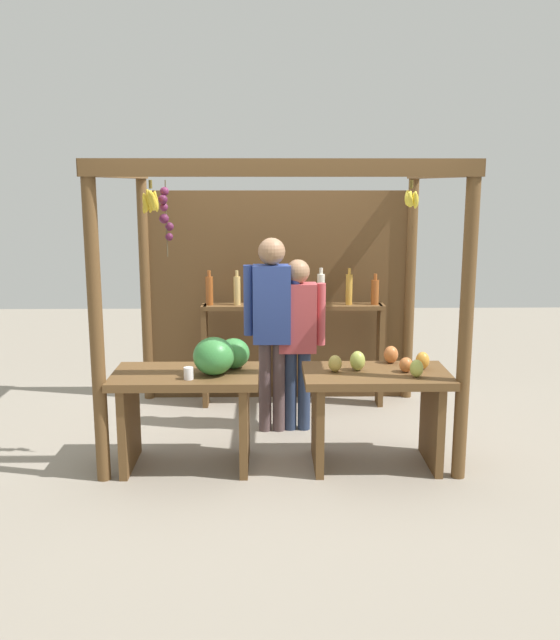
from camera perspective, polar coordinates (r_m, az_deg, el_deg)
ground_plane at (r=6.07m, az=-0.03°, el=-9.27°), size 12.00×12.00×0.00m
market_stall at (r=6.15m, az=-0.14°, el=4.09°), size 2.74×2.06×2.30m
fruit_counter_left at (r=5.21m, az=-6.97°, el=-5.59°), size 1.10×0.64×1.03m
fruit_counter_right at (r=5.27m, az=8.08°, el=-6.38°), size 1.10×0.64×0.89m
bottle_shelf_unit at (r=6.55m, az=1.11°, el=-0.47°), size 1.75×0.22×1.35m
vendor_man at (r=5.82m, az=-0.69°, el=0.31°), size 0.48×0.23×1.69m
vendor_woman at (r=5.87m, az=1.48°, el=-0.86°), size 0.48×0.20×1.51m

